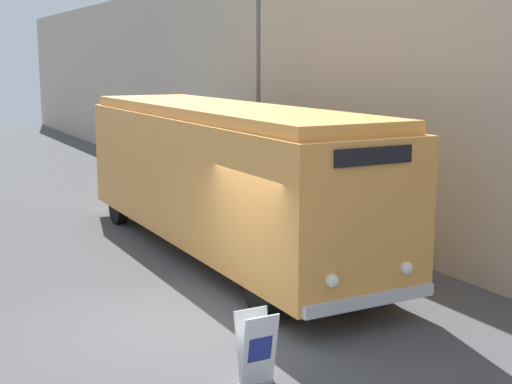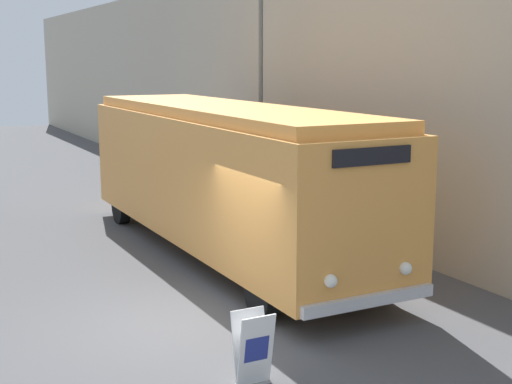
{
  "view_description": "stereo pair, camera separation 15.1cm",
  "coord_description": "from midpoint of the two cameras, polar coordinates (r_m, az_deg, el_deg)",
  "views": [
    {
      "loc": [
        -4.32,
        -10.59,
        4.38
      ],
      "look_at": [
        1.89,
        1.04,
        1.95
      ],
      "focal_mm": 50.0,
      "sensor_mm": 36.0,
      "label": 1
    },
    {
      "loc": [
        -4.19,
        -10.66,
        4.38
      ],
      "look_at": [
        1.89,
        1.04,
        1.95
      ],
      "focal_mm": 50.0,
      "sensor_mm": 36.0,
      "label": 2
    }
  ],
  "objects": [
    {
      "name": "sign_board",
      "position": [
        9.96,
        0.22,
        -12.48
      ],
      "size": [
        0.51,
        0.39,
        1.03
      ],
      "color": "gray",
      "rests_on": "ground_plane"
    },
    {
      "name": "ground_plane",
      "position": [
        12.26,
        -5.35,
        -10.52
      ],
      "size": [
        80.0,
        80.0,
        0.0
      ],
      "primitive_type": "plane",
      "color": "#4C4C4F"
    },
    {
      "name": "building_wall_right",
      "position": [
        23.06,
        -0.99,
        8.45
      ],
      "size": [
        0.3,
        60.0,
        7.14
      ],
      "color": "#B2A893",
      "rests_on": "ground_plane"
    },
    {
      "name": "streetlamp",
      "position": [
        19.3,
        0.62,
        11.92
      ],
      "size": [
        0.36,
        0.36,
        7.7
      ],
      "color": "#595E60",
      "rests_on": "ground_plane"
    },
    {
      "name": "vintage_bus",
      "position": [
        16.1,
        -2.35,
        1.6
      ],
      "size": [
        2.68,
        11.16,
        3.41
      ],
      "color": "black",
      "rests_on": "ground_plane"
    }
  ]
}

